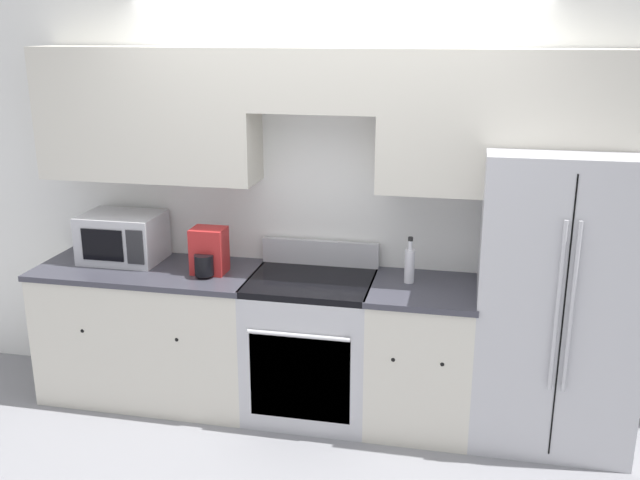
# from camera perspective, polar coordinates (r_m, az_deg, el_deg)

# --- Properties ---
(ground_plane) EXTENTS (12.00, 12.00, 0.00)m
(ground_plane) POSITION_cam_1_polar(r_m,az_deg,el_deg) (4.41, -0.86, -15.44)
(ground_plane) COLOR gray
(wall_back) EXTENTS (8.00, 0.39, 2.60)m
(wall_back) POSITION_cam_1_polar(r_m,az_deg,el_deg) (4.38, 0.78, 5.89)
(wall_back) COLOR white
(wall_back) RESTS_ON ground_plane
(lower_cabinets_left) EXTENTS (1.40, 0.64, 0.88)m
(lower_cabinets_left) POSITION_cam_1_polar(r_m,az_deg,el_deg) (4.80, -13.30, -7.13)
(lower_cabinets_left) COLOR beige
(lower_cabinets_left) RESTS_ON ground_plane
(lower_cabinets_right) EXTENTS (0.63, 0.64, 0.88)m
(lower_cabinets_right) POSITION_cam_1_polar(r_m,az_deg,el_deg) (4.39, 8.07, -9.16)
(lower_cabinets_right) COLOR beige
(lower_cabinets_right) RESTS_ON ground_plane
(oven_range) EXTENTS (0.75, 0.65, 1.04)m
(oven_range) POSITION_cam_1_polar(r_m,az_deg,el_deg) (4.47, -0.73, -8.41)
(oven_range) COLOR #B7B7BC
(oven_range) RESTS_ON ground_plane
(refrigerator) EXTENTS (0.88, 0.72, 1.72)m
(refrigerator) POSITION_cam_1_polar(r_m,az_deg,el_deg) (4.28, 18.33, -4.49)
(refrigerator) COLOR #B7B7BC
(refrigerator) RESTS_ON ground_plane
(microwave) EXTENTS (0.50, 0.37, 0.31)m
(microwave) POSITION_cam_1_polar(r_m,az_deg,el_deg) (4.78, -15.51, 0.20)
(microwave) COLOR #B7B7BC
(microwave) RESTS_ON lower_cabinets_left
(bottle) EXTENTS (0.06, 0.06, 0.28)m
(bottle) POSITION_cam_1_polar(r_m,az_deg,el_deg) (4.25, 7.18, -1.96)
(bottle) COLOR silver
(bottle) RESTS_ON lower_cabinets_right
(electric_kettle) EXTENTS (0.21, 0.24, 0.28)m
(electric_kettle) POSITION_cam_1_polar(r_m,az_deg,el_deg) (4.42, -8.92, -1.00)
(electric_kettle) COLOR #B22323
(electric_kettle) RESTS_ON lower_cabinets_left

